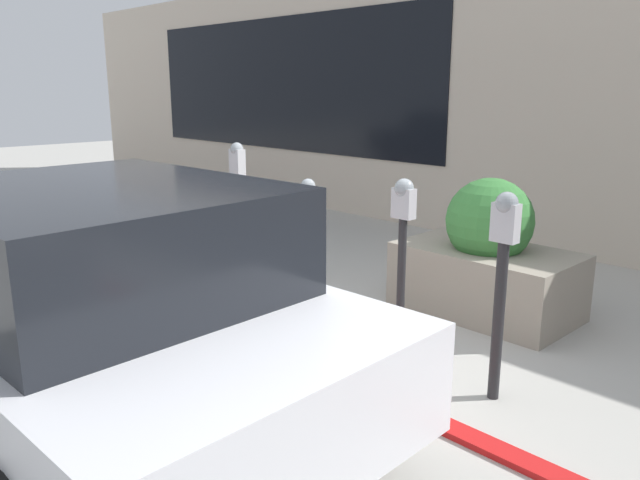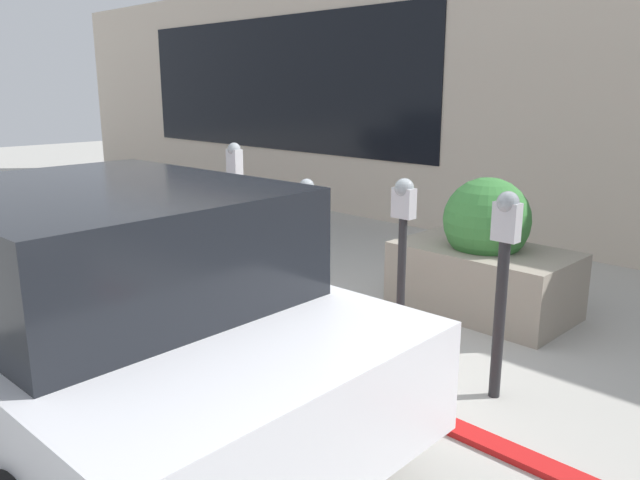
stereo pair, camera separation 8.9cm
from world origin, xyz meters
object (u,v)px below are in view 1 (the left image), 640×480
(parking_meter_nearest, at_px, (502,267))
(parking_meter_fourth, at_px, (239,201))
(parking_meter_middle, at_px, (308,231))
(parking_meter_second, at_px, (403,237))
(planter_box, at_px, (487,260))
(parked_car_middle, at_px, (96,305))

(parking_meter_nearest, relative_size, parking_meter_fourth, 0.91)
(parking_meter_nearest, xyz_separation_m, parking_meter_middle, (1.83, 0.02, -0.07))
(parking_meter_second, relative_size, planter_box, 0.89)
(parking_meter_middle, height_order, planter_box, parking_meter_middle)
(parked_car_middle, bearing_deg, planter_box, -101.89)
(parking_meter_fourth, xyz_separation_m, planter_box, (-1.84, -1.46, -0.50))
(planter_box, bearing_deg, parking_meter_nearest, 123.87)
(parking_meter_nearest, height_order, parking_meter_second, parking_meter_nearest)
(parking_meter_second, relative_size, parking_meter_middle, 1.08)
(parking_meter_middle, distance_m, parking_meter_fourth, 0.96)
(parking_meter_middle, xyz_separation_m, planter_box, (-0.89, -1.43, -0.36))
(parking_meter_nearest, height_order, planter_box, parking_meter_nearest)
(parking_meter_nearest, relative_size, parked_car_middle, 0.36)
(parking_meter_second, xyz_separation_m, parking_meter_middle, (1.01, 0.02, -0.12))
(parking_meter_nearest, bearing_deg, parking_meter_middle, 0.64)
(parking_meter_nearest, height_order, parked_car_middle, parked_car_middle)
(parking_meter_second, height_order, parking_meter_middle, parking_meter_second)
(planter_box, bearing_deg, parking_meter_middle, 58.22)
(parking_meter_nearest, bearing_deg, parking_meter_second, 0.06)
(parking_meter_second, relative_size, parking_meter_fourth, 0.91)
(parking_meter_nearest, xyz_separation_m, parking_meter_second, (0.83, 0.00, 0.06))
(parking_meter_nearest, xyz_separation_m, parking_meter_fourth, (2.79, 0.05, 0.07))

